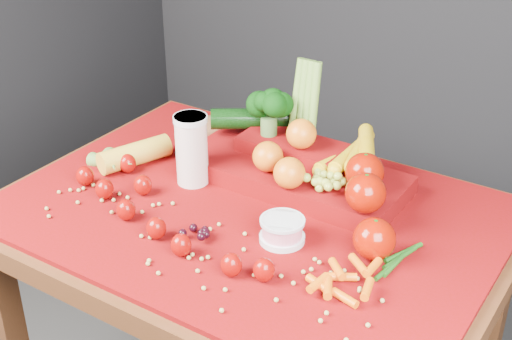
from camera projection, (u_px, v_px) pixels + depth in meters
The scene contains 12 objects.
table at pixel (251, 249), 1.61m from camera, with size 1.10×0.80×0.75m.
red_cloth at pixel (251, 211), 1.56m from camera, with size 1.05×0.75×0.01m, color #69030A.
milk_glass at pixel (192, 147), 1.62m from camera, with size 0.08×0.08×0.17m.
yogurt_bowl at pixel (282, 229), 1.44m from camera, with size 0.09×0.09×0.05m.
strawberry_scatter at pixel (157, 206), 1.52m from camera, with size 0.58×0.28×0.05m.
dark_grape_cluster at pixel (195, 232), 1.46m from camera, with size 0.06×0.05×0.03m, color black, non-canonical shape.
soybean_scatter at pixel (196, 251), 1.41m from camera, with size 0.84×0.24×0.01m, color tan, non-canonical shape.
corn_ear at pixel (119, 160), 1.72m from camera, with size 0.23×0.26×0.06m.
potato at pixel (214, 128), 1.85m from camera, with size 0.10×0.07×0.07m, color brown.
baby_carrot_pile at pixel (346, 277), 1.32m from camera, with size 0.17×0.17×0.03m, color #E05D07, non-canonical shape.
green_bean_pile at pixel (393, 259), 1.39m from camera, with size 0.14×0.12×0.01m, color #184F12, non-canonical shape.
produce_mound at pixel (306, 163), 1.62m from camera, with size 0.59×0.39×0.27m.
Camera 1 is at (0.73, -1.11, 1.58)m, focal length 50.00 mm.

